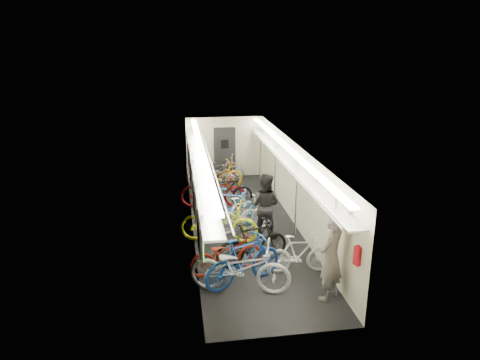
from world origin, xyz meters
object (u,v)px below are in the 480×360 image
object	(u,v)px
passenger_near	(331,257)
backpack	(361,255)
bicycle_1	(244,261)
bicycle_0	(240,267)
passenger_mid	(265,205)

from	to	relation	value
passenger_near	backpack	distance (m)	0.77
bicycle_1	passenger_near	xyz separation A→B (m)	(1.68, -0.79, 0.36)
backpack	bicycle_1	bearing A→B (deg)	128.36
bicycle_0	backpack	distance (m)	2.53
backpack	passenger_near	bearing A→B (deg)	103.99
passenger_near	passenger_mid	distance (m)	3.29
bicycle_1	passenger_mid	world-z (taller)	passenger_mid
bicycle_1	backpack	xyz separation A→B (m)	(2.04, -1.37, 0.70)
bicycle_0	passenger_mid	world-z (taller)	passenger_mid
passenger_near	passenger_mid	world-z (taller)	passenger_near
bicycle_1	backpack	distance (m)	2.56
bicycle_0	backpack	size ratio (longest dim) A/B	5.72
bicycle_0	passenger_mid	xyz separation A→B (m)	(1.08, 2.68, 0.33)
bicycle_1	backpack	bearing A→B (deg)	-148.03
passenger_mid	backpack	bearing A→B (deg)	134.38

